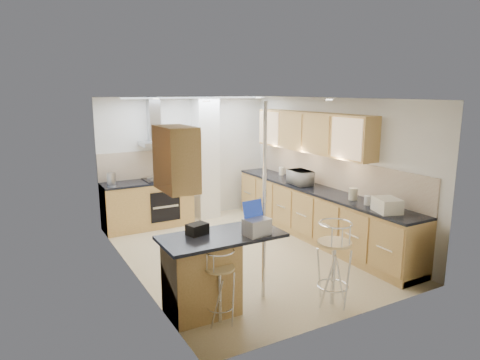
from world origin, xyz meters
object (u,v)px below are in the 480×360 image
laptop (257,227)px  bar_stool_end (334,263)px  bar_stool_near (220,286)px  bread_bin (387,205)px  microwave (300,178)px

laptop → bar_stool_end: bearing=-29.9°
bar_stool_near → bread_bin: bread_bin is taller
bar_stool_end → microwave: bearing=-10.5°
laptop → bar_stool_end: laptop is taller
laptop → bread_bin: 2.16m
bar_stool_near → bread_bin: (2.70, 0.08, 0.58)m
laptop → bar_stool_near: bearing=-178.0°
bar_stool_near → bar_stool_end: 1.45m
bread_bin → bar_stool_near: bearing=-160.0°
microwave → bread_bin: bearing=-176.8°
laptop → bar_stool_near: 0.81m
bar_stool_end → bread_bin: 1.42m
laptop → bar_stool_near: (-0.54, -0.08, -0.60)m
microwave → bar_stool_near: bearing=131.9°
bread_bin → laptop: bearing=-161.8°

